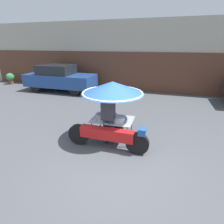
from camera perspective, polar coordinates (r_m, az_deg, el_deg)
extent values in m
plane|color=#4C4F54|center=(4.66, 2.65, -16.52)|extent=(36.00, 36.00, 0.00)
cube|color=#B2A893|center=(12.16, 13.42, 17.32)|extent=(28.00, 2.00, 4.22)
cube|color=#563323|center=(11.23, 12.61, 12.40)|extent=(23.80, 0.06, 2.40)
cylinder|color=black|center=(4.90, 8.28, -10.12)|extent=(0.64, 0.14, 0.64)
cylinder|color=black|center=(5.39, -10.78, -7.17)|extent=(0.64, 0.14, 0.64)
cube|color=red|center=(4.99, -1.77, -7.11)|extent=(1.56, 0.24, 0.32)
cube|color=#234C93|center=(4.70, 9.78, -6.33)|extent=(0.20, 0.24, 0.18)
cylinder|color=black|center=(5.78, 0.88, -5.03)|extent=(0.57, 0.14, 0.57)
cylinder|color=#515156|center=(5.12, 4.82, -8.22)|extent=(0.03, 0.03, 0.68)
cylinder|color=#515156|center=(5.74, 6.38, -4.79)|extent=(0.03, 0.03, 0.68)
cylinder|color=#515156|center=(5.41, -6.48, -6.55)|extent=(0.03, 0.03, 0.68)
cylinder|color=#515156|center=(6.01, -3.79, -3.49)|extent=(0.03, 0.03, 0.68)
cube|color=#B2B2B7|center=(5.39, 0.16, -2.39)|extent=(1.27, 0.85, 0.02)
cylinder|color=#B2B2B7|center=(5.24, 0.16, 1.80)|extent=(0.03, 0.03, 0.82)
cone|color=blue|center=(5.07, 0.17, 8.01)|extent=(1.83, 1.83, 0.35)
torus|color=white|center=(5.11, 0.16, 6.32)|extent=(1.79, 1.79, 0.05)
cylinder|color=#939399|center=(5.30, -3.26, -1.55)|extent=(0.37, 0.37, 0.20)
cylinder|color=#B7B7BC|center=(5.19, 2.10, -2.32)|extent=(0.36, 0.36, 0.16)
cylinder|color=#939399|center=(5.54, 0.03, -1.09)|extent=(0.31, 0.31, 0.10)
cylinder|color=navy|center=(5.31, -2.14, -6.24)|extent=(0.14, 0.14, 0.79)
cylinder|color=navy|center=(5.26, -0.27, -6.51)|extent=(0.14, 0.14, 0.79)
cube|color=#38383D|center=(5.00, -1.27, 0.67)|extent=(0.38, 0.22, 0.59)
sphere|color=#A87A5B|center=(4.88, -1.31, 5.12)|extent=(0.21, 0.21, 0.21)
cylinder|color=black|center=(10.49, -12.07, 6.99)|extent=(0.67, 0.20, 0.67)
cylinder|color=black|center=(11.74, -8.69, 8.74)|extent=(0.67, 0.20, 0.67)
cylinder|color=black|center=(12.03, -23.68, 7.49)|extent=(0.67, 0.20, 0.67)
cylinder|color=black|center=(13.14, -19.67, 9.09)|extent=(0.67, 0.20, 0.67)
cube|color=navy|center=(11.71, -16.48, 9.95)|extent=(4.40, 1.71, 0.75)
cube|color=#1E2328|center=(11.73, -17.74, 13.08)|extent=(2.11, 1.50, 0.56)
cylinder|color=brown|center=(15.47, -30.05, 8.46)|extent=(0.33, 0.33, 0.29)
sphere|color=#388442|center=(15.40, -30.31, 9.86)|extent=(0.57, 0.57, 0.57)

